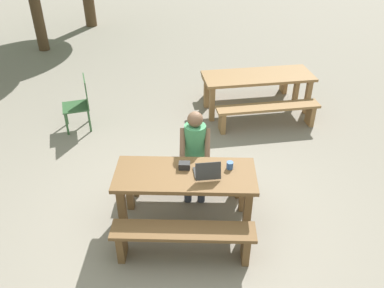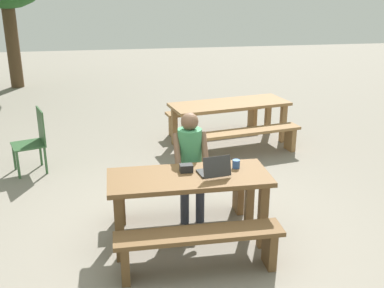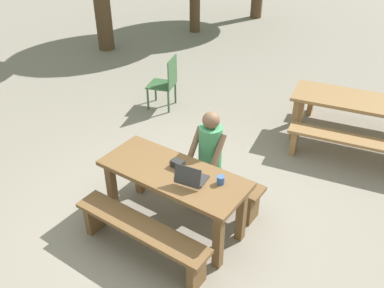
% 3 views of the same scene
% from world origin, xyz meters
% --- Properties ---
extents(ground_plane, '(30.00, 30.00, 0.00)m').
position_xyz_m(ground_plane, '(0.00, 0.00, 0.00)').
color(ground_plane, gray).
extents(picnic_table_front, '(1.67, 0.68, 0.77)m').
position_xyz_m(picnic_table_front, '(0.00, 0.00, 0.63)').
color(picnic_table_front, brown).
rests_on(picnic_table_front, ground).
extents(bench_near, '(1.60, 0.30, 0.44)m').
position_xyz_m(bench_near, '(0.00, -0.58, 0.33)').
color(bench_near, brown).
rests_on(bench_near, ground).
extents(bench_far, '(1.60, 0.30, 0.44)m').
position_xyz_m(bench_far, '(0.00, 0.58, 0.33)').
color(bench_far, brown).
rests_on(bench_far, ground).
extents(laptop, '(0.33, 0.31, 0.23)m').
position_xyz_m(laptop, '(0.26, -0.04, 0.83)').
color(laptop, '#2D2D2D').
rests_on(laptop, picnic_table_front).
extents(small_pouch, '(0.14, 0.10, 0.08)m').
position_xyz_m(small_pouch, '(-0.01, 0.10, 0.81)').
color(small_pouch, black).
rests_on(small_pouch, picnic_table_front).
extents(coffee_mug, '(0.08, 0.08, 0.09)m').
position_xyz_m(coffee_mug, '(0.53, 0.11, 0.82)').
color(coffee_mug, '#335693').
rests_on(coffee_mug, picnic_table_front).
extents(person_seated, '(0.39, 0.40, 1.27)m').
position_xyz_m(person_seated, '(0.11, 0.54, 0.73)').
color(person_seated, '#333847').
rests_on(person_seated, ground).
extents(plastic_chair, '(0.56, 0.56, 0.93)m').
position_xyz_m(plastic_chair, '(-1.90, 2.32, 0.48)').
color(plastic_chair, '#335933').
rests_on(plastic_chair, ground).
extents(picnic_table_mid, '(2.10, 1.09, 0.72)m').
position_xyz_m(picnic_table_mid, '(1.20, 3.04, 0.61)').
color(picnic_table_mid, olive).
rests_on(picnic_table_mid, ground).
extents(bench_mid_south, '(1.82, 0.63, 0.43)m').
position_xyz_m(bench_mid_south, '(1.33, 2.38, 0.33)').
color(bench_mid_south, olive).
rests_on(bench_mid_south, ground).
extents(bench_mid_north, '(1.82, 0.63, 0.43)m').
position_xyz_m(bench_mid_north, '(1.08, 3.71, 0.33)').
color(bench_mid_north, olive).
rests_on(bench_mid_north, ground).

